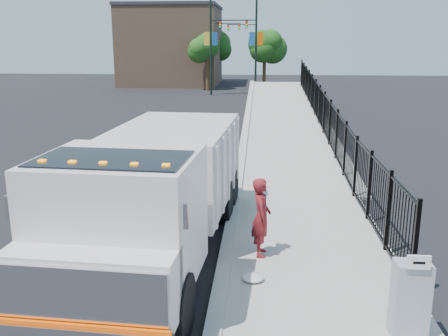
{
  "coord_description": "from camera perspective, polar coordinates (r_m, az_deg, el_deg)",
  "views": [
    {
      "loc": [
        0.71,
        -10.64,
        4.69
      ],
      "look_at": [
        -0.23,
        2.0,
        1.43
      ],
      "focal_mm": 40.0,
      "sensor_mm": 36.0,
      "label": 1
    }
  ],
  "objects": [
    {
      "name": "ramp",
      "position": [
        27.09,
        7.22,
        4.33
      ],
      "size": [
        3.95,
        24.06,
        3.19
      ],
      "primitive_type": "cube",
      "rotation": [
        0.06,
        0.0,
        0.0
      ],
      "color": "#9E998E",
      "rests_on": "ground"
    },
    {
      "name": "truck",
      "position": [
        10.76,
        -7.92,
        -2.31
      ],
      "size": [
        3.23,
        8.55,
        2.88
      ],
      "rotation": [
        0.0,
        0.0,
        -0.06
      ],
      "color": "black",
      "rests_on": "ground"
    },
    {
      "name": "light_pole_3",
      "position": [
        56.26,
        3.35,
        14.07
      ],
      "size": [
        3.78,
        0.22,
        8.0
      ],
      "color": "black",
      "rests_on": "ground"
    },
    {
      "name": "tree_0",
      "position": [
        48.15,
        -1.92,
        13.51
      ],
      "size": [
        2.46,
        2.46,
        5.23
      ],
      "color": "#382314",
      "rests_on": "ground"
    },
    {
      "name": "curb",
      "position": [
        9.82,
        -0.4,
        -13.58
      ],
      "size": [
        0.3,
        12.0,
        0.16
      ],
      "primitive_type": "cube",
      "color": "#ADAAA3",
      "rests_on": "ground"
    },
    {
      "name": "building",
      "position": [
        55.51,
        -5.97,
        13.63
      ],
      "size": [
        10.0,
        10.0,
        8.0
      ],
      "primitive_type": "cube",
      "color": "#8C664C",
      "rests_on": "ground"
    },
    {
      "name": "tree_1",
      "position": [
        50.41,
        4.67,
        13.53
      ],
      "size": [
        2.65,
        2.65,
        5.33
      ],
      "color": "#382314",
      "rests_on": "ground"
    },
    {
      "name": "ground",
      "position": [
        11.65,
        0.41,
        -9.32
      ],
      "size": [
        120.0,
        120.0,
        0.0
      ],
      "primitive_type": "plane",
      "color": "black",
      "rests_on": "ground"
    },
    {
      "name": "light_pole_1",
      "position": [
        43.48,
        3.26,
        13.97
      ],
      "size": [
        3.78,
        0.22,
        8.0
      ],
      "color": "black",
      "rests_on": "ground"
    },
    {
      "name": "sidewalk",
      "position": [
        9.88,
        11.13,
        -13.82
      ],
      "size": [
        3.55,
        12.0,
        0.12
      ],
      "primitive_type": "cube",
      "color": "#9E998E",
      "rests_on": "ground"
    },
    {
      "name": "arrow_sign",
      "position": [
        8.1,
        21.37,
        -10.01
      ],
      "size": [
        0.35,
        0.04,
        0.22
      ],
      "primitive_type": "cube",
      "color": "white",
      "rests_on": "utility_cabinet"
    },
    {
      "name": "tree_2",
      "position": [
        59.0,
        -0.75,
        13.72
      ],
      "size": [
        3.07,
        3.07,
        5.54
      ],
      "color": "#382314",
      "rests_on": "ground"
    },
    {
      "name": "utility_cabinet",
      "position": [
        8.6,
        20.48,
        -13.89
      ],
      "size": [
        0.55,
        0.4,
        1.25
      ],
      "primitive_type": "cube",
      "color": "gray",
      "rests_on": "sidewalk"
    },
    {
      "name": "debris",
      "position": [
        10.03,
        3.35,
        -12.38
      ],
      "size": [
        0.44,
        0.44,
        0.11
      ],
      "primitive_type": "ellipsoid",
      "color": "silver",
      "rests_on": "sidewalk"
    },
    {
      "name": "iron_fence",
      "position": [
        23.13,
        11.3,
        4.71
      ],
      "size": [
        0.1,
        28.0,
        1.8
      ],
      "primitive_type": "cube",
      "color": "black",
      "rests_on": "ground"
    },
    {
      "name": "light_pole_2",
      "position": [
        52.73,
        -1.33,
        14.06
      ],
      "size": [
        3.77,
        0.22,
        8.0
      ],
      "color": "black",
      "rests_on": "ground"
    },
    {
      "name": "light_pole_0",
      "position": [
        43.88,
        -1.11,
        13.99
      ],
      "size": [
        3.77,
        0.22,
        8.0
      ],
      "color": "black",
      "rests_on": "ground"
    },
    {
      "name": "worker",
      "position": [
        10.83,
        4.27,
        -5.61
      ],
      "size": [
        0.44,
        0.65,
        1.74
      ],
      "primitive_type": "imported",
      "rotation": [
        0.0,
        0.0,
        1.61
      ],
      "color": "maroon",
      "rests_on": "sidewalk"
    }
  ]
}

